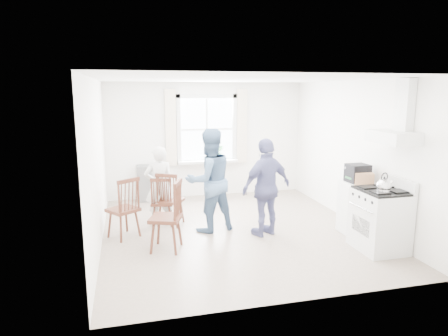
{
  "coord_description": "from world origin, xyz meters",
  "views": [
    {
      "loc": [
        -1.8,
        -6.43,
        2.41
      ],
      "look_at": [
        -0.16,
        0.2,
        1.09
      ],
      "focal_mm": 32.0,
      "sensor_mm": 36.0,
      "label": 1
    }
  ],
  "objects_px": {
    "windsor_chair_c": "(173,208)",
    "person_mid": "(209,180)",
    "gas_stove": "(380,219)",
    "person_right": "(266,187)",
    "low_cabinet": "(358,208)",
    "stereo_stack": "(358,173)",
    "person_left": "(159,186)",
    "windsor_chair_b": "(161,197)",
    "windsor_chair_a": "(127,202)"
  },
  "relations": [
    {
      "from": "person_mid",
      "to": "person_right",
      "type": "xyz_separation_m",
      "value": [
        0.88,
        -0.44,
        -0.07
      ]
    },
    {
      "from": "gas_stove",
      "to": "windsor_chair_c",
      "type": "bearing_deg",
      "value": 166.33
    },
    {
      "from": "windsor_chair_a",
      "to": "windsor_chair_c",
      "type": "relative_size",
      "value": 0.94
    },
    {
      "from": "low_cabinet",
      "to": "person_right",
      "type": "height_order",
      "value": "person_right"
    },
    {
      "from": "low_cabinet",
      "to": "person_mid",
      "type": "distance_m",
      "value": 2.58
    },
    {
      "from": "windsor_chair_a",
      "to": "windsor_chair_b",
      "type": "bearing_deg",
      "value": 37.84
    },
    {
      "from": "low_cabinet",
      "to": "windsor_chair_b",
      "type": "height_order",
      "value": "windsor_chair_b"
    },
    {
      "from": "stereo_stack",
      "to": "person_right",
      "type": "height_order",
      "value": "person_right"
    },
    {
      "from": "windsor_chair_c",
      "to": "person_mid",
      "type": "distance_m",
      "value": 1.05
    },
    {
      "from": "low_cabinet",
      "to": "windsor_chair_a",
      "type": "xyz_separation_m",
      "value": [
        -3.81,
        0.7,
        0.18
      ]
    },
    {
      "from": "gas_stove",
      "to": "windsor_chair_b",
      "type": "height_order",
      "value": "gas_stove"
    },
    {
      "from": "windsor_chair_c",
      "to": "person_mid",
      "type": "height_order",
      "value": "person_mid"
    },
    {
      "from": "person_left",
      "to": "person_right",
      "type": "distance_m",
      "value": 1.96
    },
    {
      "from": "low_cabinet",
      "to": "person_right",
      "type": "relative_size",
      "value": 0.55
    },
    {
      "from": "windsor_chair_a",
      "to": "person_left",
      "type": "relative_size",
      "value": 0.72
    },
    {
      "from": "person_mid",
      "to": "person_right",
      "type": "distance_m",
      "value": 0.99
    },
    {
      "from": "windsor_chair_c",
      "to": "gas_stove",
      "type": "bearing_deg",
      "value": -13.67
    },
    {
      "from": "stereo_stack",
      "to": "person_mid",
      "type": "bearing_deg",
      "value": 162.85
    },
    {
      "from": "gas_stove",
      "to": "person_mid",
      "type": "height_order",
      "value": "person_mid"
    },
    {
      "from": "windsor_chair_b",
      "to": "person_left",
      "type": "height_order",
      "value": "person_left"
    },
    {
      "from": "low_cabinet",
      "to": "gas_stove",
      "type": "bearing_deg",
      "value": -95.68
    },
    {
      "from": "stereo_stack",
      "to": "person_mid",
      "type": "height_order",
      "value": "person_mid"
    },
    {
      "from": "stereo_stack",
      "to": "windsor_chair_c",
      "type": "xyz_separation_m",
      "value": [
        -3.1,
        0.0,
        -0.38
      ]
    },
    {
      "from": "stereo_stack",
      "to": "person_mid",
      "type": "xyz_separation_m",
      "value": [
        -2.39,
        0.74,
        -0.16
      ]
    },
    {
      "from": "gas_stove",
      "to": "stereo_stack",
      "type": "height_order",
      "value": "stereo_stack"
    },
    {
      "from": "gas_stove",
      "to": "person_left",
      "type": "bearing_deg",
      "value": 147.63
    },
    {
      "from": "person_left",
      "to": "windsor_chair_c",
      "type": "bearing_deg",
      "value": 90.05
    },
    {
      "from": "person_mid",
      "to": "person_right",
      "type": "bearing_deg",
      "value": 137.68
    },
    {
      "from": "low_cabinet",
      "to": "windsor_chair_b",
      "type": "xyz_separation_m",
      "value": [
        -3.21,
        1.17,
        0.1
      ]
    },
    {
      "from": "windsor_chair_a",
      "to": "windsor_chair_b",
      "type": "xyz_separation_m",
      "value": [
        0.61,
        0.47,
        -0.08
      ]
    },
    {
      "from": "person_mid",
      "to": "windsor_chair_b",
      "type": "bearing_deg",
      "value": -42.17
    },
    {
      "from": "low_cabinet",
      "to": "person_mid",
      "type": "relative_size",
      "value": 0.5
    },
    {
      "from": "windsor_chair_c",
      "to": "windsor_chair_b",
      "type": "bearing_deg",
      "value": 93.89
    },
    {
      "from": "windsor_chair_c",
      "to": "person_mid",
      "type": "bearing_deg",
      "value": 45.74
    },
    {
      "from": "person_mid",
      "to": "person_right",
      "type": "height_order",
      "value": "person_mid"
    },
    {
      "from": "stereo_stack",
      "to": "person_left",
      "type": "distance_m",
      "value": 3.46
    },
    {
      "from": "windsor_chair_c",
      "to": "person_right",
      "type": "xyz_separation_m",
      "value": [
        1.6,
        0.29,
        0.15
      ]
    },
    {
      "from": "stereo_stack",
      "to": "windsor_chair_a",
      "type": "xyz_separation_m",
      "value": [
        -3.79,
        0.66,
        -0.42
      ]
    },
    {
      "from": "person_mid",
      "to": "low_cabinet",
      "type": "bearing_deg",
      "value": 146.5
    },
    {
      "from": "low_cabinet",
      "to": "stereo_stack",
      "type": "bearing_deg",
      "value": 124.19
    },
    {
      "from": "person_right",
      "to": "windsor_chair_a",
      "type": "bearing_deg",
      "value": -29.05
    },
    {
      "from": "gas_stove",
      "to": "person_left",
      "type": "relative_size",
      "value": 0.77
    },
    {
      "from": "low_cabinet",
      "to": "windsor_chair_c",
      "type": "relative_size",
      "value": 0.81
    },
    {
      "from": "windsor_chair_b",
      "to": "person_right",
      "type": "height_order",
      "value": "person_right"
    },
    {
      "from": "gas_stove",
      "to": "person_right",
      "type": "height_order",
      "value": "person_right"
    },
    {
      "from": "windsor_chair_a",
      "to": "person_mid",
      "type": "xyz_separation_m",
      "value": [
        1.4,
        0.08,
        0.26
      ]
    },
    {
      "from": "gas_stove",
      "to": "stereo_stack",
      "type": "bearing_deg",
      "value": 86.79
    },
    {
      "from": "person_left",
      "to": "person_mid",
      "type": "xyz_separation_m",
      "value": [
        0.82,
        -0.53,
        0.17
      ]
    },
    {
      "from": "windsor_chair_b",
      "to": "person_right",
      "type": "bearing_deg",
      "value": -26.61
    },
    {
      "from": "gas_stove",
      "to": "person_mid",
      "type": "distance_m",
      "value": 2.8
    }
  ]
}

